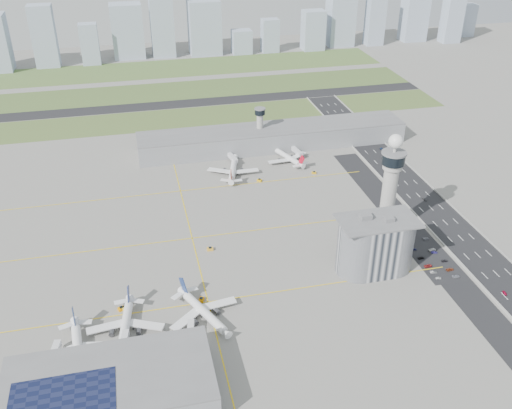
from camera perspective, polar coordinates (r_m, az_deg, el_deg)
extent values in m
plane|color=gray|center=(321.00, 1.43, -5.36)|extent=(1000.00, 1000.00, 0.00)
cube|color=#425428|center=(515.14, -7.08, 8.59)|extent=(480.00, 50.00, 0.08)
cube|color=#415428|center=(585.45, -7.99, 11.16)|extent=(480.00, 60.00, 0.08)
cube|color=#466630|center=(661.58, -8.76, 13.29)|extent=(480.00, 70.00, 0.08)
cube|color=black|center=(549.66, -7.56, 9.94)|extent=(480.00, 22.00, 0.10)
cube|color=black|center=(363.00, 19.32, -2.67)|extent=(28.00, 500.00, 0.10)
cube|color=#9E9E99|center=(355.88, 17.41, -2.90)|extent=(0.60, 500.00, 1.20)
cube|color=#9E9E99|center=(369.96, 21.18, -2.30)|extent=(0.60, 500.00, 1.20)
cube|color=black|center=(343.96, 16.58, -4.10)|extent=(18.00, 260.00, 0.08)
cube|color=black|center=(334.64, 17.22, -5.25)|extent=(20.00, 44.00, 0.10)
cube|color=yellow|center=(291.45, -4.82, -9.69)|extent=(260.00, 0.60, 0.01)
cube|color=yellow|center=(339.62, -6.40, -3.37)|extent=(260.00, 0.60, 0.01)
cube|color=yellow|center=(391.09, -7.57, 1.34)|extent=(260.00, 0.60, 0.01)
cube|color=yellow|center=(339.62, -6.40, -3.37)|extent=(0.60, 260.00, 0.01)
cylinder|color=#ADAAA5|center=(337.27, 13.07, 0.49)|extent=(8.40, 8.40, 48.00)
cylinder|color=#ADAAA5|center=(327.33, 13.50, 3.85)|extent=(11.00, 11.00, 4.00)
cylinder|color=black|center=(325.64, 13.59, 4.48)|extent=(13.00, 13.00, 6.00)
cylinder|color=slate|center=(324.21, 13.66, 5.04)|extent=(14.00, 14.00, 1.00)
cylinder|color=#ADAAA5|center=(323.20, 13.71, 5.44)|extent=(1.60, 1.60, 5.00)
sphere|color=white|center=(321.43, 13.81, 6.17)|extent=(8.00, 8.00, 8.00)
cylinder|color=#ADAAA5|center=(448.90, 0.39, 7.47)|extent=(5.00, 5.00, 28.00)
cylinder|color=black|center=(443.40, 0.39, 9.26)|extent=(8.00, 8.00, 4.00)
cylinder|color=slate|center=(442.53, 0.39, 9.56)|extent=(8.60, 8.60, 0.80)
cube|color=#B2B2B7|center=(311.08, 11.83, -4.01)|extent=(18.00, 24.00, 30.00)
cylinder|color=#B2B2B7|center=(307.74, 10.30, -4.24)|extent=(24.00, 24.00, 30.00)
cylinder|color=#B2B2B7|center=(314.65, 13.33, -3.78)|extent=(24.00, 24.00, 30.00)
cube|color=slate|center=(302.93, 12.13, -1.59)|extent=(42.00, 24.00, 0.80)
cube|color=slate|center=(302.11, 10.90, -1.18)|extent=(6.00, 5.00, 3.00)
cube|color=slate|center=(302.76, 13.17, -1.45)|extent=(5.00, 4.00, 2.40)
cube|color=gray|center=(451.91, 1.69, 6.72)|extent=(210.00, 32.00, 15.00)
cube|color=slate|center=(448.86, 1.70, 7.64)|extent=(210.00, 32.00, 0.80)
cube|color=gray|center=(248.79, -14.40, -17.44)|extent=(84.00, 42.00, 12.00)
cube|color=slate|center=(244.22, -14.59, -16.41)|extent=(84.00, 42.00, 0.80)
cube|color=black|center=(241.74, -18.80, -17.68)|extent=(40.00, 22.00, 0.20)
imported|color=silver|center=(320.12, 17.77, -7.01)|extent=(3.46, 1.84, 1.12)
imported|color=gray|center=(323.58, 17.33, -6.48)|extent=(3.76, 1.49, 1.22)
imported|color=maroon|center=(327.62, 16.84, -5.89)|extent=(4.74, 2.51, 1.27)
imported|color=black|center=(333.05, 16.18, -5.14)|extent=(4.04, 2.00, 1.13)
imported|color=#1B1C51|center=(339.20, 15.48, -4.33)|extent=(3.52, 1.90, 1.14)
imported|color=silver|center=(345.79, 15.15, -3.56)|extent=(3.81, 1.57, 1.23)
imported|color=#9DA0AC|center=(324.32, 19.37, -6.79)|extent=(4.21, 2.24, 1.12)
imported|color=brown|center=(328.38, 18.83, -6.16)|extent=(4.72, 2.37, 1.32)
imported|color=black|center=(334.46, 18.34, -5.36)|extent=(3.73, 1.88, 1.22)
imported|color=navy|center=(339.86, 17.40, -4.59)|extent=(3.53, 1.71, 1.11)
imported|color=silver|center=(341.54, 17.20, -4.35)|extent=(4.90, 2.86, 1.28)
imported|color=gray|center=(350.83, 16.64, -3.29)|extent=(3.86, 1.73, 1.10)
imported|color=#A50B33|center=(321.46, 23.61, -8.11)|extent=(1.83, 3.50, 1.13)
imported|color=black|center=(392.58, 16.49, 0.50)|extent=(1.86, 3.92, 1.24)
imported|color=navy|center=(458.85, 12.51, 5.43)|extent=(2.44, 4.79, 1.30)
imported|color=#A1A1A1|center=(502.50, 8.47, 8.00)|extent=(1.41, 3.37, 1.14)
cube|color=#9EADC1|center=(694.86, -20.44, 15.49)|extent=(25.49, 20.39, 66.89)
cube|color=#9EADC1|center=(691.58, -16.29, 15.15)|extent=(20.04, 16.03, 45.20)
cube|color=#9EADC1|center=(707.40, -12.73, 16.57)|extent=(35.76, 28.61, 61.22)
cube|color=#9EADC1|center=(701.45, -9.41, 17.70)|extent=(26.33, 21.06, 83.39)
cube|color=#9EADC1|center=(709.56, -5.17, 17.22)|extent=(36.96, 29.57, 62.11)
cube|color=#9EADC1|center=(712.43, -1.44, 15.96)|extent=(23.01, 18.41, 27.75)
cube|color=#9EADC1|center=(718.53, 1.41, 16.54)|extent=(20.22, 16.18, 38.97)
cube|color=#9EADC1|center=(730.79, 5.74, 16.96)|extent=(26.14, 20.92, 46.89)
cube|color=#9EADC1|center=(751.41, 8.49, 18.49)|extent=(32.26, 25.81, 81.20)
cube|color=#9EADC1|center=(763.08, 11.85, 17.89)|extent=(21.59, 17.28, 68.75)
cube|color=#9EADC1|center=(797.05, 15.56, 17.76)|extent=(30.25, 24.20, 63.40)
cube|color=#9EADC1|center=(800.54, 19.09, 17.60)|extent=(23.04, 18.43, 71.56)
cube|color=#9EADC1|center=(845.29, 20.18, 16.94)|extent=(22.64, 18.11, 41.06)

